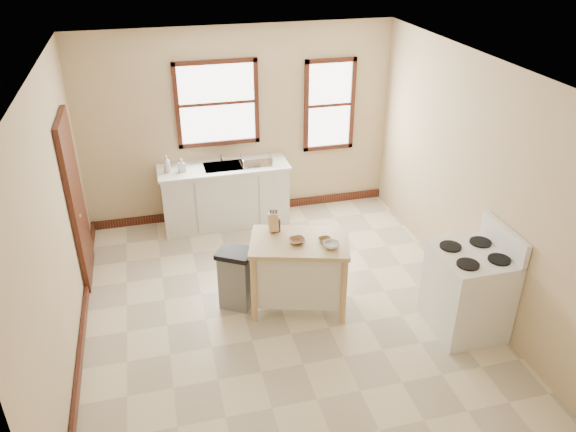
% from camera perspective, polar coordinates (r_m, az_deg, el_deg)
% --- Properties ---
extents(floor, '(5.00, 5.00, 0.00)m').
position_cam_1_polar(floor, '(6.69, -0.74, -9.27)').
color(floor, '#B8AC92').
rests_on(floor, ground).
extents(ceiling, '(5.00, 5.00, 0.00)m').
position_cam_1_polar(ceiling, '(5.45, -0.93, 14.72)').
color(ceiling, white).
rests_on(ceiling, ground).
extents(wall_back, '(4.50, 0.04, 2.80)m').
position_cam_1_polar(wall_back, '(8.20, -4.98, 9.16)').
color(wall_back, '#CAB885').
rests_on(wall_back, ground).
extents(wall_left, '(0.04, 5.00, 2.80)m').
position_cam_1_polar(wall_left, '(5.90, -22.58, -1.08)').
color(wall_left, '#CAB885').
rests_on(wall_left, ground).
extents(wall_right, '(0.04, 5.00, 2.80)m').
position_cam_1_polar(wall_right, '(6.77, 18.05, 3.54)').
color(wall_right, '#CAB885').
rests_on(wall_right, ground).
extents(window_main, '(1.17, 0.06, 1.22)m').
position_cam_1_polar(window_main, '(8.04, -7.21, 11.26)').
color(window_main, black).
rests_on(window_main, wall_back).
extents(window_side, '(0.77, 0.06, 1.37)m').
position_cam_1_polar(window_side, '(8.43, 4.22, 11.16)').
color(window_side, black).
rests_on(window_side, wall_back).
extents(door_left, '(0.06, 0.90, 2.10)m').
position_cam_1_polar(door_left, '(7.20, -20.74, 1.48)').
color(door_left, black).
rests_on(door_left, ground).
extents(baseboard_back, '(4.50, 0.04, 0.12)m').
position_cam_1_polar(baseboard_back, '(8.71, -4.59, 0.75)').
color(baseboard_back, black).
rests_on(baseboard_back, ground).
extents(baseboard_left, '(0.04, 5.00, 0.12)m').
position_cam_1_polar(baseboard_left, '(6.62, -20.16, -11.21)').
color(baseboard_left, black).
rests_on(baseboard_left, ground).
extents(sink_counter, '(1.86, 0.62, 0.92)m').
position_cam_1_polar(sink_counter, '(8.25, -6.41, 2.12)').
color(sink_counter, silver).
rests_on(sink_counter, ground).
extents(faucet, '(0.03, 0.03, 0.22)m').
position_cam_1_polar(faucet, '(8.18, -6.81, 6.25)').
color(faucet, silver).
rests_on(faucet, sink_counter).
extents(soap_bottle_a, '(0.11, 0.11, 0.25)m').
position_cam_1_polar(soap_bottle_a, '(7.94, -12.21, 5.19)').
color(soap_bottle_a, '#B2B2B2').
rests_on(soap_bottle_a, sink_counter).
extents(soap_bottle_b, '(0.11, 0.11, 0.19)m').
position_cam_1_polar(soap_bottle_b, '(7.94, -10.74, 5.11)').
color(soap_bottle_b, '#B2B2B2').
rests_on(soap_bottle_b, sink_counter).
extents(dish_rack, '(0.51, 0.43, 0.11)m').
position_cam_1_polar(dish_rack, '(8.06, -3.27, 5.62)').
color(dish_rack, silver).
rests_on(dish_rack, sink_counter).
extents(kitchen_island, '(1.24, 0.98, 0.89)m').
position_cam_1_polar(kitchen_island, '(6.46, 1.15, -5.93)').
color(kitchen_island, tan).
rests_on(kitchen_island, ground).
extents(knife_block, '(0.10, 0.10, 0.20)m').
position_cam_1_polar(knife_block, '(6.36, -1.52, -0.73)').
color(knife_block, tan).
rests_on(knife_block, kitchen_island).
extents(pepper_grinder, '(0.06, 0.06, 0.15)m').
position_cam_1_polar(pepper_grinder, '(6.37, -0.96, -0.95)').
color(pepper_grinder, '#3C1910').
rests_on(pepper_grinder, kitchen_island).
extents(bowl_a, '(0.19, 0.19, 0.04)m').
position_cam_1_polar(bowl_a, '(6.18, 0.95, -2.53)').
color(bowl_a, brown).
rests_on(bowl_a, kitchen_island).
extents(bowl_b, '(0.16, 0.16, 0.04)m').
position_cam_1_polar(bowl_b, '(6.21, 3.78, -2.45)').
color(bowl_b, brown).
rests_on(bowl_b, kitchen_island).
extents(bowl_c, '(0.19, 0.19, 0.06)m').
position_cam_1_polar(bowl_c, '(6.10, 4.41, -2.96)').
color(bowl_c, silver).
rests_on(bowl_c, kitchen_island).
extents(trash_bin, '(0.49, 0.47, 0.74)m').
position_cam_1_polar(trash_bin, '(6.55, -5.30, -6.32)').
color(trash_bin, slate).
rests_on(trash_bin, ground).
extents(gas_stove, '(0.77, 0.79, 1.23)m').
position_cam_1_polar(gas_stove, '(6.36, 17.93, -6.30)').
color(gas_stove, white).
rests_on(gas_stove, ground).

